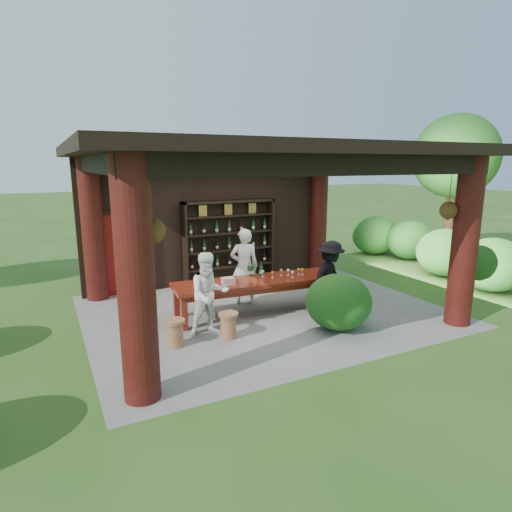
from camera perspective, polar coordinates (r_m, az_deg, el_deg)
name	(u,v)px	position (r m, az deg, el deg)	size (l,w,h in m)	color
ground	(264,311)	(9.46, 1.09, -7.29)	(90.00, 90.00, 0.00)	#2D5119
pavilion	(255,212)	(9.35, -0.15, 5.91)	(7.50, 6.00, 3.60)	slate
wine_shelf	(229,242)	(11.42, -3.57, 1.89)	(2.52, 0.38, 2.22)	black
tasting_table	(259,284)	(9.13, 0.34, -3.82)	(3.70, 1.24, 0.75)	#501B0B
stool_near_left	(228,325)	(7.99, -3.70, -9.11)	(0.37, 0.37, 0.49)	brown
stool_near_right	(335,309)	(8.86, 10.52, -6.93)	(0.41, 0.41, 0.54)	brown
stool_far_left	(175,332)	(7.76, -10.77, -9.95)	(0.37, 0.37, 0.49)	brown
host	(244,267)	(9.70, -1.57, -1.42)	(0.64, 0.42, 1.74)	silver
guest_woman	(209,294)	(8.01, -6.30, -5.08)	(0.77, 0.60, 1.58)	white
guest_man	(330,278)	(9.13, 9.84, -2.94)	(1.03, 0.59, 1.60)	black
table_bottles	(254,269)	(9.35, -0.24, -1.72)	(0.34, 0.15, 0.31)	#194C1E
table_glasses	(286,273)	(9.37, 3.96, -2.23)	(0.92, 0.42, 0.15)	silver
napkin_basket	(228,281)	(8.74, -3.72, -3.34)	(0.26, 0.18, 0.14)	#BF6672
shrubs	(333,272)	(10.66, 10.20, -2.08)	(14.73, 7.78, 1.36)	#194C14
trees	(339,155)	(11.78, 10.98, 13.03)	(21.80, 10.79, 4.80)	#3F2819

